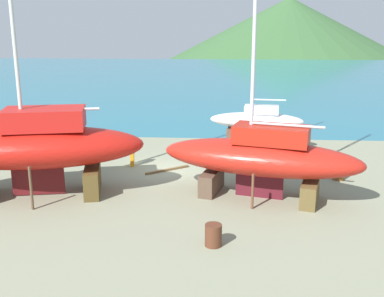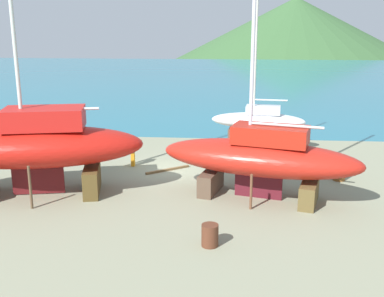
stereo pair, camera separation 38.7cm
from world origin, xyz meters
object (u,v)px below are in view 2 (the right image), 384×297
(barrel_tipped_right, at_px, (339,172))
(barrel_tipped_left, at_px, (210,235))
(sailboat_mid_port, at_px, (260,157))
(worker, at_px, (133,152))
(sailboat_small_center, at_px, (36,146))
(sailboat_far_slipway, at_px, (258,123))

(barrel_tipped_right, distance_m, barrel_tipped_left, 10.42)
(sailboat_mid_port, relative_size, worker, 8.83)
(sailboat_small_center, distance_m, worker, 6.35)
(sailboat_small_center, height_order, sailboat_mid_port, sailboat_small_center)
(barrel_tipped_left, bearing_deg, sailboat_small_center, 150.35)
(worker, height_order, barrel_tipped_right, worker)
(worker, distance_m, barrel_tipped_left, 10.99)
(sailboat_mid_port, bearing_deg, barrel_tipped_right, -130.68)
(barrel_tipped_right, bearing_deg, sailboat_small_center, -167.35)
(sailboat_far_slipway, bearing_deg, sailboat_mid_port, 93.93)
(sailboat_mid_port, relative_size, barrel_tipped_right, 15.59)
(sailboat_far_slipway, height_order, sailboat_mid_port, sailboat_mid_port)
(sailboat_small_center, height_order, sailboat_far_slipway, sailboat_small_center)
(barrel_tipped_left, bearing_deg, sailboat_mid_port, 68.03)
(sailboat_far_slipway, relative_size, barrel_tipped_right, 10.43)
(worker, xyz_separation_m, barrel_tipped_right, (11.37, -1.66, -0.38))
(sailboat_mid_port, bearing_deg, worker, -18.23)
(sailboat_mid_port, xyz_separation_m, barrel_tipped_right, (4.37, 2.96, -1.56))
(sailboat_far_slipway, distance_m, sailboat_mid_port, 8.95)
(sailboat_mid_port, distance_m, barrel_tipped_left, 5.84)
(sailboat_small_center, bearing_deg, barrel_tipped_right, -179.10)
(sailboat_far_slipway, bearing_deg, worker, 36.74)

